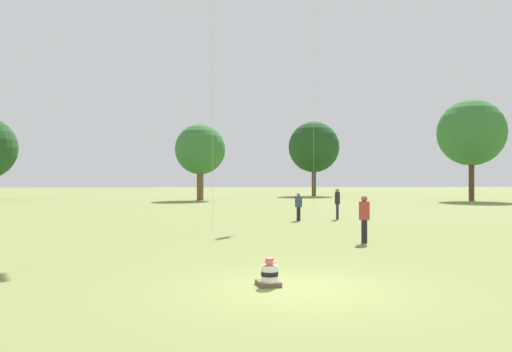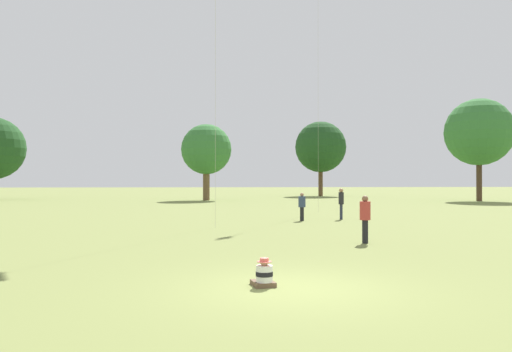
{
  "view_description": "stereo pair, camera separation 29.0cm",
  "coord_description": "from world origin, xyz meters",
  "px_view_note": "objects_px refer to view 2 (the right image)",
  "views": [
    {
      "loc": [
        -1.92,
        -10.0,
        2.2
      ],
      "look_at": [
        -0.17,
        6.55,
        2.35
      ],
      "focal_mm": 35.0,
      "sensor_mm": 36.0,
      "label": 1
    },
    {
      "loc": [
        -1.63,
        -10.03,
        2.2
      ],
      "look_at": [
        -0.17,
        6.55,
        2.35
      ],
      "focal_mm": 35.0,
      "sensor_mm": 36.0,
      "label": 2
    }
  ],
  "objects_px": {
    "distant_tree_2": "(206,150)",
    "person_standing_3": "(302,204)",
    "person_standing_1": "(365,215)",
    "distant_tree_0": "(321,147)",
    "seated_toddler": "(264,275)",
    "distant_tree_3": "(479,132)",
    "person_standing_0": "(341,200)"
  },
  "relations": [
    {
      "from": "seated_toddler",
      "to": "person_standing_0",
      "type": "bearing_deg",
      "value": 60.15
    },
    {
      "from": "seated_toddler",
      "to": "person_standing_3",
      "type": "bearing_deg",
      "value": 66.88
    },
    {
      "from": "person_standing_0",
      "to": "person_standing_1",
      "type": "xyz_separation_m",
      "value": [
        -1.91,
        -10.47,
        -0.08
      ]
    },
    {
      "from": "person_standing_3",
      "to": "distant_tree_3",
      "type": "relative_size",
      "value": 0.14
    },
    {
      "from": "person_standing_1",
      "to": "distant_tree_2",
      "type": "relative_size",
      "value": 0.2
    },
    {
      "from": "person_standing_0",
      "to": "distant_tree_2",
      "type": "bearing_deg",
      "value": 160.11
    },
    {
      "from": "person_standing_1",
      "to": "person_standing_3",
      "type": "distance_m",
      "value": 9.73
    },
    {
      "from": "person_standing_3",
      "to": "seated_toddler",
      "type": "bearing_deg",
      "value": -160.47
    },
    {
      "from": "person_standing_0",
      "to": "person_standing_1",
      "type": "bearing_deg",
      "value": -46.04
    },
    {
      "from": "person_standing_3",
      "to": "distant_tree_3",
      "type": "bearing_deg",
      "value": -11.79
    },
    {
      "from": "person_standing_1",
      "to": "distant_tree_3",
      "type": "xyz_separation_m",
      "value": [
        23.09,
        33.83,
        6.36
      ]
    },
    {
      "from": "seated_toddler",
      "to": "distant_tree_3",
      "type": "relative_size",
      "value": 0.06
    },
    {
      "from": "distant_tree_2",
      "to": "person_standing_3",
      "type": "bearing_deg",
      "value": -79.09
    },
    {
      "from": "person_standing_1",
      "to": "distant_tree_2",
      "type": "xyz_separation_m",
      "value": [
        -5.95,
        38.22,
        4.61
      ]
    },
    {
      "from": "person_standing_0",
      "to": "distant_tree_0",
      "type": "xyz_separation_m",
      "value": [
        7.99,
        41.47,
        5.82
      ]
    },
    {
      "from": "person_standing_1",
      "to": "distant_tree_0",
      "type": "height_order",
      "value": "distant_tree_0"
    },
    {
      "from": "distant_tree_2",
      "to": "distant_tree_3",
      "type": "relative_size",
      "value": 0.77
    },
    {
      "from": "person_standing_1",
      "to": "distant_tree_3",
      "type": "relative_size",
      "value": 0.15
    },
    {
      "from": "person_standing_0",
      "to": "person_standing_3",
      "type": "relative_size",
      "value": 1.15
    },
    {
      "from": "seated_toddler",
      "to": "person_standing_1",
      "type": "height_order",
      "value": "person_standing_1"
    },
    {
      "from": "person_standing_0",
      "to": "distant_tree_0",
      "type": "height_order",
      "value": "distant_tree_0"
    },
    {
      "from": "seated_toddler",
      "to": "distant_tree_2",
      "type": "height_order",
      "value": "distant_tree_2"
    },
    {
      "from": "person_standing_3",
      "to": "distant_tree_3",
      "type": "height_order",
      "value": "distant_tree_3"
    },
    {
      "from": "distant_tree_3",
      "to": "distant_tree_2",
      "type": "bearing_deg",
      "value": 171.42
    },
    {
      "from": "person_standing_0",
      "to": "distant_tree_3",
      "type": "relative_size",
      "value": 0.16
    },
    {
      "from": "distant_tree_0",
      "to": "distant_tree_2",
      "type": "relative_size",
      "value": 1.25
    },
    {
      "from": "person_standing_1",
      "to": "distant_tree_0",
      "type": "xyz_separation_m",
      "value": [
        9.9,
        51.94,
        5.9
      ]
    },
    {
      "from": "person_standing_3",
      "to": "distant_tree_0",
      "type": "distance_m",
      "value": 43.88
    },
    {
      "from": "person_standing_1",
      "to": "distant_tree_3",
      "type": "bearing_deg",
      "value": 41.22
    },
    {
      "from": "person_standing_0",
      "to": "distant_tree_2",
      "type": "distance_m",
      "value": 29.19
    },
    {
      "from": "person_standing_0",
      "to": "distant_tree_3",
      "type": "bearing_deg",
      "value": 102.09
    },
    {
      "from": "seated_toddler",
      "to": "distant_tree_0",
      "type": "height_order",
      "value": "distant_tree_0"
    }
  ]
}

